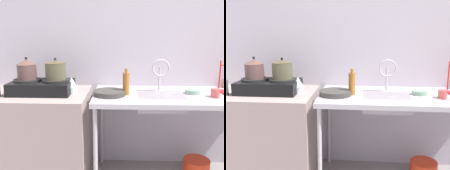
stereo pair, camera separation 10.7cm
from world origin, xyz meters
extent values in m
cube|color=#AFA8B5|center=(0.00, 1.75, 1.38)|extent=(5.01, 0.10, 2.76)
cube|color=gray|center=(-1.53, 1.36, 0.42)|extent=(0.97, 0.68, 0.83)
cube|color=#ADA4AF|center=(-0.20, 1.36, 0.81)|extent=(1.58, 0.68, 0.04)
cylinder|color=#AFA7AF|center=(-0.95, 1.06, 0.40)|extent=(0.04, 0.04, 0.79)
cylinder|color=#ADA5AB|center=(-0.95, 1.66, 0.40)|extent=(0.04, 0.04, 0.79)
cube|color=black|center=(-1.45, 1.36, 0.89)|extent=(0.54, 0.36, 0.11)
cylinder|color=black|center=(-1.58, 1.36, 0.95)|extent=(0.24, 0.24, 0.02)
cylinder|color=black|center=(-1.33, 1.36, 0.95)|extent=(0.24, 0.24, 0.02)
cylinder|color=brown|center=(-1.58, 1.36, 1.02)|extent=(0.17, 0.17, 0.13)
cone|color=brown|center=(-1.58, 1.36, 1.11)|extent=(0.17, 0.17, 0.04)
sphere|color=black|center=(-1.58, 1.36, 1.14)|extent=(0.02, 0.02, 0.02)
cylinder|color=#4D4A34|center=(-1.33, 1.36, 1.03)|extent=(0.18, 0.18, 0.15)
cone|color=#4E432B|center=(-1.33, 1.36, 1.12)|extent=(0.18, 0.18, 0.02)
sphere|color=black|center=(-1.33, 1.36, 1.14)|extent=(0.02, 0.02, 0.02)
cylinder|color=silver|center=(-1.19, 1.35, 0.86)|extent=(0.10, 0.10, 0.06)
cone|color=silver|center=(-1.19, 1.35, 0.94)|extent=(0.10, 0.10, 0.09)
cube|color=#ADA4AF|center=(-0.40, 1.34, 0.77)|extent=(0.41, 0.35, 0.12)
cylinder|color=#ADA4AF|center=(-0.38, 1.54, 0.94)|extent=(0.02, 0.02, 0.22)
torus|color=#ADA4AF|center=(-0.38, 1.47, 1.05)|extent=(0.16, 0.02, 0.16)
cylinder|color=#34332F|center=(-0.84, 1.30, 0.85)|extent=(0.28, 0.28, 0.04)
cylinder|color=red|center=(0.16, 1.51, 0.97)|extent=(0.01, 0.01, 0.28)
cylinder|color=#BF514D|center=(0.05, 1.28, 0.87)|extent=(0.07, 0.07, 0.07)
cylinder|color=gray|center=(-0.11, 1.39, 0.85)|extent=(0.13, 0.13, 0.04)
cylinder|color=brown|center=(-0.70, 1.33, 0.93)|extent=(0.06, 0.06, 0.19)
cylinder|color=brown|center=(-0.70, 1.33, 1.04)|extent=(0.03, 0.03, 0.04)
cylinder|color=red|center=(-0.03, 1.37, 0.10)|extent=(0.24, 0.24, 0.20)
camera|label=1|loc=(-0.74, -0.84, 1.38)|focal=40.77mm
camera|label=2|loc=(-0.63, -0.83, 1.38)|focal=40.77mm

